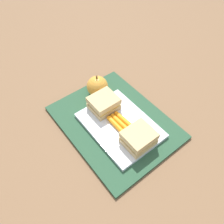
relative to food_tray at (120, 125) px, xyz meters
The scene contains 7 objects.
ground_plane 0.03m from the food_tray, ahead, with size 2.40×2.40×0.00m, color brown.
lunchbag_mat 0.03m from the food_tray, ahead, with size 0.36×0.28×0.01m, color #284C33.
food_tray is the anchor object (origin of this frame).
sandwich_half_left 0.08m from the food_tray, behind, with size 0.07×0.08×0.04m.
sandwich_half_right 0.08m from the food_tray, ahead, with size 0.07×0.08×0.04m.
carrot_sticks_bundle 0.01m from the food_tray, 39.90° to the right, with size 0.08×0.04×0.02m.
apple 0.15m from the food_tray, 10.29° to the right, with size 0.07×0.07×0.08m.
Camera 1 is at (-0.31, 0.25, 0.55)m, focal length 35.75 mm.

